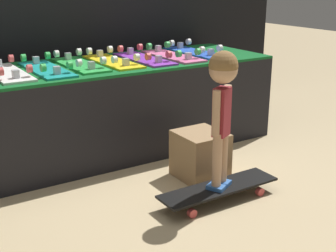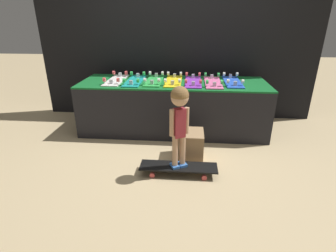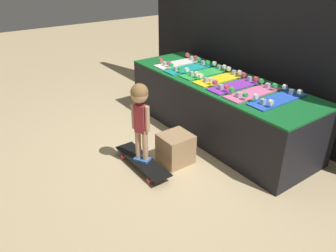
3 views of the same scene
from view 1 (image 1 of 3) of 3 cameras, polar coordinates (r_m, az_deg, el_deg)
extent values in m
plane|color=tan|center=(3.35, -2.81, -5.08)|extent=(16.00, 16.00, 0.00)
cube|color=black|center=(3.64, -6.59, 2.24)|extent=(2.47, 0.84, 0.66)
cube|color=#146028|center=(3.56, -6.78, 7.52)|extent=(2.47, 0.84, 0.02)
cube|color=white|center=(3.30, -19.02, 6.11)|extent=(0.21, 0.67, 0.01)
cylinder|color=#D84C4C|center=(3.52, -18.59, 7.82)|extent=(0.03, 0.05, 0.05)
cube|color=#B7B7BC|center=(3.08, -18.08, 6.04)|extent=(0.04, 0.04, 0.05)
cylinder|color=#D84C4C|center=(3.10, -16.54, 6.73)|extent=(0.03, 0.05, 0.05)
cylinder|color=#D84C4C|center=(3.06, -19.73, 6.27)|extent=(0.03, 0.05, 0.05)
cube|color=teal|center=(3.35, -14.62, 6.67)|extent=(0.21, 0.67, 0.01)
cube|color=#B7B7BC|center=(3.55, -15.80, 7.74)|extent=(0.04, 0.04, 0.05)
cylinder|color=green|center=(3.57, -14.46, 8.32)|extent=(0.03, 0.05, 0.05)
cylinder|color=green|center=(3.52, -17.22, 7.95)|extent=(0.03, 0.05, 0.05)
cube|color=#B7B7BC|center=(3.13, -13.39, 6.63)|extent=(0.04, 0.04, 0.05)
cylinder|color=green|center=(3.16, -11.90, 7.29)|extent=(0.03, 0.05, 0.05)
cylinder|color=green|center=(3.10, -14.98, 6.87)|extent=(0.03, 0.05, 0.05)
cube|color=green|center=(3.47, -10.75, 7.32)|extent=(0.21, 0.67, 0.01)
cube|color=#B7B7BC|center=(3.67, -12.09, 8.33)|extent=(0.04, 0.04, 0.05)
cylinder|color=white|center=(3.69, -10.81, 8.88)|extent=(0.03, 0.05, 0.05)
cylinder|color=white|center=(3.63, -13.43, 8.56)|extent=(0.03, 0.05, 0.05)
cube|color=#B7B7BC|center=(3.26, -9.31, 7.31)|extent=(0.04, 0.04, 0.05)
cylinder|color=white|center=(3.29, -7.91, 7.93)|extent=(0.03, 0.05, 0.05)
cylinder|color=white|center=(3.22, -10.80, 7.57)|extent=(0.03, 0.05, 0.05)
cube|color=yellow|center=(3.56, -6.80, 7.79)|extent=(0.21, 0.67, 0.01)
cube|color=#B7B7BC|center=(3.75, -8.30, 8.76)|extent=(0.04, 0.04, 0.05)
cylinder|color=white|center=(3.79, -7.08, 9.28)|extent=(0.03, 0.05, 0.05)
cylinder|color=white|center=(3.71, -9.58, 9.00)|extent=(0.03, 0.05, 0.05)
cube|color=#B7B7BC|center=(3.36, -5.16, 7.79)|extent=(0.04, 0.04, 0.05)
cylinder|color=white|center=(3.40, -3.83, 8.37)|extent=(0.03, 0.05, 0.05)
cylinder|color=white|center=(3.32, -6.55, 8.06)|extent=(0.03, 0.05, 0.05)
cube|color=purple|center=(3.66, -2.96, 8.16)|extent=(0.21, 0.67, 0.01)
cube|color=#B7B7BC|center=(3.85, -4.61, 9.11)|extent=(0.04, 0.04, 0.05)
cylinder|color=#D84C4C|center=(3.88, -3.45, 9.60)|extent=(0.03, 0.05, 0.05)
cylinder|color=#D84C4C|center=(3.80, -5.82, 9.36)|extent=(0.03, 0.05, 0.05)
cube|color=#B7B7BC|center=(3.46, -1.16, 8.17)|extent=(0.04, 0.04, 0.05)
cylinder|color=#D84C4C|center=(3.51, 0.10, 8.72)|extent=(0.03, 0.05, 0.05)
cylinder|color=#D84C4C|center=(3.42, -2.45, 8.45)|extent=(0.03, 0.05, 0.05)
cube|color=pink|center=(3.78, 0.55, 8.52)|extent=(0.21, 0.67, 0.01)
cube|color=#B7B7BC|center=(3.96, -1.20, 9.43)|extent=(0.04, 0.04, 0.05)
cylinder|color=green|center=(4.01, -0.10, 9.89)|extent=(0.03, 0.05, 0.05)
cylinder|color=green|center=(3.92, -2.33, 9.69)|extent=(0.03, 0.05, 0.05)
cube|color=#B7B7BC|center=(3.60, 2.48, 8.52)|extent=(0.04, 0.04, 0.05)
cylinder|color=green|center=(3.64, 3.65, 9.03)|extent=(0.03, 0.05, 0.05)
cylinder|color=green|center=(3.54, 1.30, 8.81)|extent=(0.03, 0.05, 0.05)
cube|color=blue|center=(3.97, 3.28, 8.95)|extent=(0.21, 0.67, 0.01)
cube|color=#B7B7BC|center=(4.15, 1.49, 9.81)|extent=(0.04, 0.04, 0.05)
cylinder|color=white|center=(4.19, 2.52, 10.24)|extent=(0.03, 0.05, 0.05)
cylinder|color=white|center=(4.10, 0.45, 10.07)|extent=(0.03, 0.05, 0.05)
cube|color=#B7B7BC|center=(3.79, 5.24, 8.96)|extent=(0.04, 0.04, 0.05)
cylinder|color=white|center=(3.84, 6.32, 9.43)|extent=(0.03, 0.05, 0.05)
cylinder|color=white|center=(3.74, 4.16, 9.25)|extent=(0.03, 0.05, 0.05)
cube|color=black|center=(2.87, 6.22, -7.48)|extent=(0.78, 0.20, 0.01)
cube|color=#B7B7BC|center=(3.04, 10.05, -6.84)|extent=(0.04, 0.04, 0.05)
cylinder|color=#D84C4C|center=(3.11, 8.95, -6.72)|extent=(0.05, 0.03, 0.05)
cylinder|color=#D84C4C|center=(2.99, 11.13, -7.85)|extent=(0.05, 0.03, 0.05)
cube|color=#B7B7BC|center=(2.75, 1.91, -9.37)|extent=(0.04, 0.04, 0.05)
cylinder|color=#D84C4C|center=(2.82, 0.91, -9.15)|extent=(0.05, 0.03, 0.05)
cylinder|color=#D84C4C|center=(2.70, 2.95, -10.56)|extent=(0.05, 0.03, 0.05)
cube|color=#3870C6|center=(2.90, 6.57, -6.83)|extent=(0.11, 0.13, 0.02)
cylinder|color=tan|center=(2.83, 6.70, -3.59)|extent=(0.06, 0.06, 0.33)
cube|color=#3870C6|center=(2.83, 5.88, -7.44)|extent=(0.11, 0.13, 0.02)
cylinder|color=tan|center=(2.76, 6.00, -4.14)|extent=(0.06, 0.06, 0.33)
cube|color=maroon|center=(2.70, 6.56, 1.70)|extent=(0.13, 0.11, 0.29)
cylinder|color=tan|center=(2.76, 7.22, 2.32)|extent=(0.05, 0.05, 0.26)
cylinder|color=tan|center=(2.63, 5.89, 1.56)|extent=(0.05, 0.05, 0.26)
sphere|color=tan|center=(2.64, 6.75, 6.90)|extent=(0.16, 0.16, 0.16)
sphere|color=olive|center=(2.64, 6.77, 7.33)|extent=(0.17, 0.17, 0.17)
cube|color=#A37F56|center=(3.15, 3.94, -3.54)|extent=(0.30, 0.32, 0.32)
camera|label=2|loc=(1.75, 69.35, 12.46)|focal=28.00mm
camera|label=3|loc=(4.15, 53.13, 19.92)|focal=35.00mm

